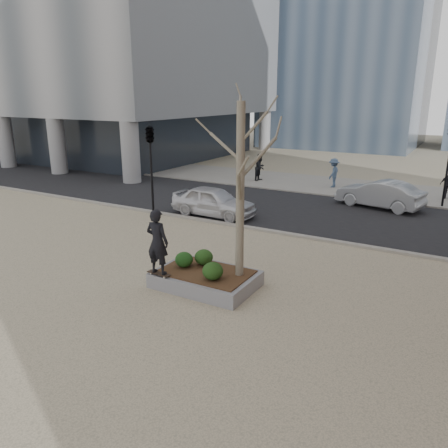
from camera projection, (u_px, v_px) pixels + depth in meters
The scene contains 17 objects.
ground at pixel (179, 279), 13.87m from camera, with size 120.00×120.00×0.00m, color tan.
street at pixel (293, 210), 22.19m from camera, with size 60.00×8.00×0.02m, color black.
far_sidewalk at pixel (333, 186), 28.01m from camera, with size 60.00×6.00×0.02m, color gray.
planter at pixel (206, 279), 13.33m from camera, with size 3.00×2.00×0.45m, color gray.
planter_mulch at pixel (206, 272), 13.26m from camera, with size 2.70×1.70×0.04m, color #382314.
sycamore_tree at pixel (240, 164), 12.09m from camera, with size 2.80×2.80×6.60m, color gray, non-canonical shape.
shrub_left at pixel (184, 260), 13.55m from camera, with size 0.56×0.56×0.47m, color #1B3E13.
shrub_middle at pixel (204, 257), 13.72m from camera, with size 0.58×0.58×0.49m, color #193611.
shrub_right at pixel (213, 271), 12.61m from camera, with size 0.61×0.61×0.52m, color black.
skateboard at pixel (159, 274), 13.05m from camera, with size 0.78×0.20×0.07m, color black, non-canonical shape.
skateboarder at pixel (157, 242), 12.76m from camera, with size 0.72×0.47×1.97m, color black.
police_car at pixel (213, 201), 20.89m from camera, with size 1.68×4.16×1.42m, color silver.
car_silver at pixel (379, 194), 22.42m from camera, with size 1.51×4.34×1.43m, color #9DA0A5.
pedestrian_a at pixel (260, 167), 29.49m from camera, with size 0.87×0.68×1.79m, color black.
pedestrian_b at pixel (333, 173), 27.34m from camera, with size 1.17×0.67×1.81m, color #405674.
traffic_light_near at pixel (151, 170), 20.51m from camera, with size 0.60×2.48×4.50m, color black, non-canonical shape.
traffic_light_far at pixel (448, 164), 22.28m from camera, with size 0.60×2.48×4.50m, color black, non-canonical shape.
Camera 1 is at (7.59, -10.39, 5.65)m, focal length 35.00 mm.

